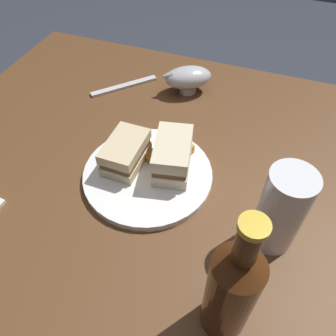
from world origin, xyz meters
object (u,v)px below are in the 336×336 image
Objects in this scene: sandwich_half_left at (173,155)px; cider_bottle at (232,290)px; sandwich_half_right at (126,153)px; plate at (148,174)px; fork at (124,86)px; gravy_boat at (188,78)px; pint_glass at (279,214)px.

sandwich_half_left is 0.30m from cider_bottle.
sandwich_half_right is 0.42× the size of cider_bottle.
plate is 1.43× the size of fork.
sandwich_half_left reaches higher than gravy_boat.
plate is 0.32m from fork.
sandwich_half_left is 0.23m from pint_glass.
sandwich_half_left is at bearing 123.98° from cider_bottle.
pint_glass is 0.54m from fork.
pint_glass is 0.17m from cider_bottle.
cider_bottle is at bearing -97.91° from fork.
gravy_boat is at bearing 113.24° from cider_bottle.
gravy_boat reaches higher than fork.
plate is at bearing -86.96° from gravy_boat.
sandwich_half_right is (-0.05, 0.01, 0.04)m from plate.
cider_bottle is at bearing -56.02° from sandwich_half_left.
pint_glass is 0.90× the size of fork.
sandwich_half_right reaches higher than gravy_boat.
sandwich_half_left is 0.09m from sandwich_half_right.
pint_glass reaches higher than gravy_boat.
plate is at bearing -144.90° from sandwich_half_left.
pint_glass is at bearing -83.12° from fork.
gravy_boat is at bearing 83.40° from sandwich_half_right.
gravy_boat is at bearing 101.91° from sandwich_half_left.
plate is 0.07m from sandwich_half_left.
fork is (-0.16, -0.04, -0.04)m from gravy_boat.
cider_bottle reaches higher than gravy_boat.
plate is 1.00× the size of cider_bottle.
sandwich_half_left is at bearing 158.35° from pint_glass.
plate is at bearing -10.99° from sandwich_half_right.
sandwich_half_left is at bearing 35.10° from plate.
pint_glass reaches higher than sandwich_half_left.
sandwich_half_left is at bearing -93.63° from fork.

